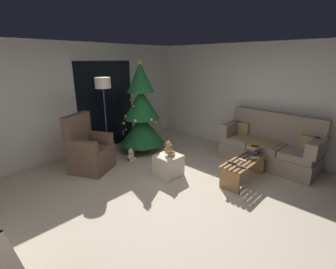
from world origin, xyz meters
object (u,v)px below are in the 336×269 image
cell_phone (255,146)px  teddy_bear_cream_by_tree (131,156)px  coffee_table (244,167)px  remote_silver (242,160)px  remote_graphite (241,167)px  teddy_bear_honey (169,149)px  book_stack (253,150)px  couch (269,146)px  remote_black (232,163)px  remote_white (255,158)px  ottoman (168,165)px  floor_lamp (103,91)px  armchair (89,151)px  christmas_tree (142,113)px

cell_phone → teddy_bear_cream_by_tree: (-1.28, 2.18, -0.44)m
coffee_table → remote_silver: remote_silver is taller
remote_graphite → teddy_bear_honey: 1.31m
teddy_bear_cream_by_tree → book_stack: bearing=-59.8°
couch → remote_black: (-1.34, 0.12, 0.01)m
remote_white → ottoman: (-1.01, 1.23, -0.21)m
teddy_bear_honey → teddy_bear_cream_by_tree: teddy_bear_honey is taller
cell_phone → floor_lamp: size_ratio=0.08×
couch → remote_graphite: (-1.38, -0.06, 0.01)m
remote_black → remote_white: size_ratio=1.00×
remote_black → floor_lamp: size_ratio=0.09×
cell_phone → floor_lamp: floor_lamp is taller
coffee_table → teddy_bear_cream_by_tree: bearing=111.5°
remote_white → cell_phone: cell_phone is taller
remote_black → teddy_bear_honey: size_ratio=0.55×
armchair → ottoman: bearing=-55.5°
remote_white → book_stack: bearing=-7.8°
book_stack → floor_lamp: floor_lamp is taller
book_stack → teddy_bear_honey: bearing=137.2°
ottoman → armchair: bearing=124.5°
book_stack → floor_lamp: size_ratio=0.15×
cell_phone → remote_black: bearing=151.0°
remote_black → cell_phone: cell_phone is taller
remote_graphite → ottoman: size_ratio=0.35×
remote_white → remote_graphite: 0.53m
teddy_bear_honey → teddy_bear_cream_by_tree: (-0.07, 1.07, -0.41)m
remote_black → cell_phone: (0.70, -0.07, 0.15)m
remote_black → ottoman: size_ratio=0.35×
coffee_table → ottoman: size_ratio=2.50×
couch → armchair: 3.70m
book_stack → floor_lamp: 3.22m
remote_graphite → teddy_bear_honey: bearing=-78.6°
couch → ottoman: size_ratio=4.47×
christmas_tree → remote_graphite: bearing=-90.1°
couch → floor_lamp: floor_lamp is taller
remote_graphite → ottoman: (-0.48, 1.23, -0.21)m
teddy_bear_honey → teddy_bear_cream_by_tree: 1.15m
remote_white → christmas_tree: bearing=60.8°
coffee_table → ottoman: bearing=125.2°
remote_silver → teddy_bear_honey: size_ratio=0.55×
remote_black → book_stack: size_ratio=0.58×
remote_black → cell_phone: size_ratio=1.08×
coffee_table → teddy_bear_cream_by_tree: size_ratio=3.86×
remote_white → teddy_bear_cream_by_tree: (-1.07, 2.29, -0.29)m
couch → book_stack: size_ratio=7.35×
couch → remote_white: (-0.84, -0.07, 0.01)m
coffee_table → armchair: (-1.70, 2.45, 0.13)m
christmas_tree → coffee_table: bearing=-82.5°
book_stack → christmas_tree: bearing=106.5°
book_stack → teddy_bear_cream_by_tree: (-1.26, 2.17, -0.36)m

